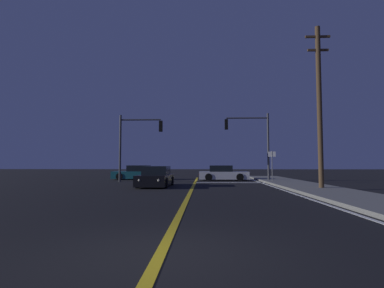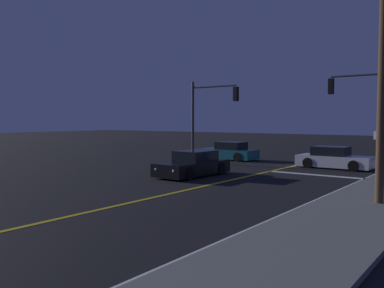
% 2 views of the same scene
% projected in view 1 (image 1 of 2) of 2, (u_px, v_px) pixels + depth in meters
% --- Properties ---
extents(ground_plane, '(160.00, 160.00, 0.00)m').
position_uv_depth(ground_plane, '(159.00, 256.00, 5.06)').
color(ground_plane, black).
extents(sidewalk_right, '(3.20, 38.12, 0.15)m').
position_uv_depth(sidewalk_right, '(333.00, 193.00, 15.35)').
color(sidewalk_right, slate).
rests_on(sidewalk_right, ground).
extents(lane_line_center, '(0.20, 36.00, 0.01)m').
position_uv_depth(lane_line_center, '(190.00, 194.00, 15.62)').
color(lane_line_center, gold).
rests_on(lane_line_center, ground).
extents(lane_line_edge_right, '(0.16, 36.00, 0.01)m').
position_uv_depth(lane_line_edge_right, '(295.00, 194.00, 15.42)').
color(lane_line_edge_right, white).
rests_on(lane_line_edge_right, ground).
extents(stop_bar, '(5.47, 0.50, 0.01)m').
position_uv_depth(stop_bar, '(230.00, 183.00, 24.58)').
color(stop_bar, white).
rests_on(stop_bar, ground).
extents(car_far_approaching_teal, '(4.42, 1.98, 1.34)m').
position_uv_depth(car_far_approaching_teal, '(137.00, 173.00, 29.56)').
color(car_far_approaching_teal, '#195960').
rests_on(car_far_approaching_teal, ground).
extents(car_distant_tail_white, '(4.49, 2.01, 1.34)m').
position_uv_depth(car_distant_tail_white, '(223.00, 174.00, 28.41)').
color(car_distant_tail_white, silver).
rests_on(car_distant_tail_white, ground).
extents(car_lead_oncoming_black, '(2.07, 4.55, 1.34)m').
position_uv_depth(car_lead_oncoming_black, '(156.00, 178.00, 20.63)').
color(car_lead_oncoming_black, black).
rests_on(car_lead_oncoming_black, ground).
extents(traffic_signal_near_right, '(3.83, 0.28, 5.87)m').
position_uv_depth(traffic_signal_near_right, '(252.00, 136.00, 27.04)').
color(traffic_signal_near_right, '#38383D').
rests_on(traffic_signal_near_right, ground).
extents(traffic_signal_far_left, '(3.62, 0.28, 5.57)m').
position_uv_depth(traffic_signal_far_left, '(136.00, 137.00, 26.01)').
color(traffic_signal_far_left, '#38383D').
rests_on(traffic_signal_far_left, ground).
extents(utility_pole_right, '(1.42, 0.29, 9.50)m').
position_uv_depth(utility_pole_right, '(319.00, 104.00, 17.95)').
color(utility_pole_right, '#4C3823').
rests_on(utility_pole_right, ground).
extents(street_sign_corner, '(0.56, 0.09, 2.49)m').
position_uv_depth(street_sign_corner, '(272.00, 161.00, 24.06)').
color(street_sign_corner, slate).
rests_on(street_sign_corner, ground).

